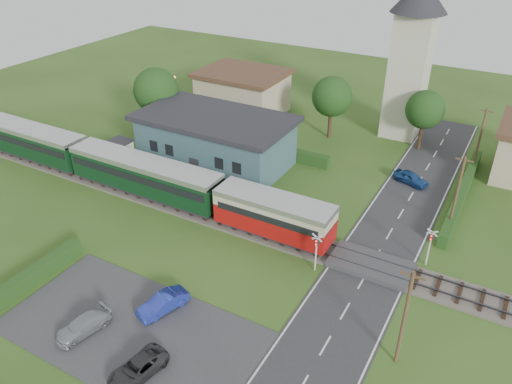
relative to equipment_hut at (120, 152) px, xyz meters
The scene contains 30 objects.
ground 18.82m from the equipment_hut, 16.11° to the right, with size 120.00×120.00×0.00m, color #2D4C19.
railway_track 18.36m from the equipment_hut, 10.08° to the right, with size 76.00×3.20×0.49m.
road 28.53m from the equipment_hut, 10.52° to the right, with size 6.00×70.00×0.05m, color #28282B.
car_park 23.90m from the equipment_hut, 46.19° to the right, with size 17.00×9.00×0.08m, color #333335.
crossing_deck 28.22m from the equipment_hut, ahead, with size 6.20×3.40×0.45m, color #333335.
platform 8.14m from the equipment_hut, ahead, with size 30.00×3.00×0.45m, color gray.
equipment_hut is the anchor object (origin of this frame).
station_building 9.92m from the equipment_hut, 35.92° to the left, with size 16.00×9.00×5.30m.
train 4.28m from the equipment_hut, 48.67° to the right, with size 43.20×2.90×3.40m.
church_tower 33.48m from the equipment_hut, 44.75° to the left, with size 6.00×6.00×17.60m.
house_west 20.05m from the equipment_hut, 81.38° to the left, with size 10.80×8.80×5.50m.
hedge_carpark 18.61m from the equipment_hut, 67.85° to the right, with size 0.80×9.00×1.20m, color #193814.
hedge_roadside 33.98m from the equipment_hut, 18.54° to the left, with size 0.80×18.00×1.20m, color #193814.
hedge_station 13.09m from the equipment_hut, 52.16° to the left, with size 22.00×0.80×1.30m, color #193814.
tree_a 9.73m from the equipment_hut, 102.80° to the left, with size 5.20×5.20×8.00m.
tree_b 24.16m from the equipment_hut, 48.05° to the left, with size 4.60×4.60×7.34m.
tree_c 32.81m from the equipment_hut, 37.29° to the left, with size 4.20×4.20×6.78m.
utility_pole_b 34.14m from the equipment_hut, 19.18° to the right, with size 1.40×0.22×7.00m.
utility_pole_c 32.61m from the equipment_hut, ahead, with size 1.40×0.22×7.00m.
utility_pole_d 36.37m from the equipment_hut, 27.55° to the left, with size 1.40×0.22×7.00m.
crossing_signal_near 25.04m from the equipment_hut, 12.94° to the right, with size 0.84×0.28×3.28m.
crossing_signal_far 31.61m from the equipment_hut, ahead, with size 0.84×0.28×3.28m.
streetlamp_west 15.39m from the equipment_hut, 105.12° to the left, with size 0.30×0.30×5.15m.
streetlamp_east 40.41m from the equipment_hut, 32.67° to the left, with size 0.30×0.30×5.15m.
car_on_road 29.54m from the equipment_hut, 22.57° to the left, with size 1.42×3.52×1.20m, color navy.
car_park_blue 22.61m from the equipment_hut, 40.61° to the right, with size 1.28×3.66×1.21m, color #202E97.
car_park_silver 23.42m from the equipment_hut, 53.54° to the right, with size 1.52×3.74×1.09m, color #9498A0.
car_park_dark 27.56m from the equipment_hut, 45.68° to the right, with size 1.75×3.79×1.05m, color #2F2F30.
pedestrian_near 16.20m from the equipment_hut, ahead, with size 0.70×0.46×1.91m, color gray.
pedestrian_far 3.09m from the equipment_hut, ahead, with size 0.88×0.69×1.81m, color gray.
Camera 1 is at (17.07, -28.47, 24.34)m, focal length 35.00 mm.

